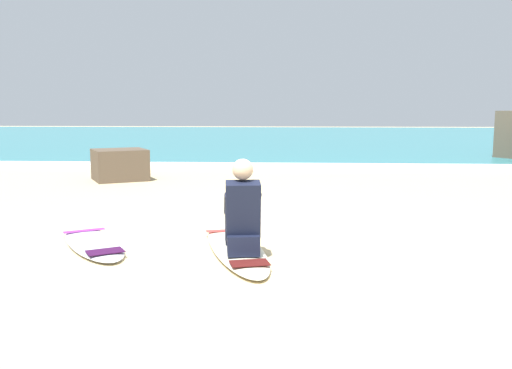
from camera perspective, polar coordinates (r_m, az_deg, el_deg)
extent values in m
plane|color=#CCB584|center=(6.02, 0.68, -6.69)|extent=(80.00, 80.00, 0.00)
cube|color=teal|center=(27.55, 3.00, 4.85)|extent=(80.00, 28.00, 0.10)
cube|color=white|center=(13.89, 2.37, 1.86)|extent=(80.00, 0.90, 0.11)
ellipsoid|color=#EFE5C6|center=(5.96, -2.10, -6.49)|extent=(1.13, 2.42, 0.07)
cube|color=red|center=(6.59, -3.09, -4.76)|extent=(0.49, 0.22, 0.01)
cube|color=#4A1311|center=(5.24, -0.67, -8.10)|extent=(0.41, 0.33, 0.01)
cube|color=black|center=(5.51, -1.32, -6.18)|extent=(0.35, 0.30, 0.20)
cylinder|color=black|center=(5.65, -2.44, -4.26)|extent=(0.20, 0.42, 0.43)
cylinder|color=black|center=(5.86, -2.64, -4.13)|extent=(0.15, 0.27, 0.42)
cube|color=black|center=(5.97, -2.70, -5.82)|extent=(0.13, 0.23, 0.05)
cylinder|color=black|center=(5.66, -0.41, -4.23)|extent=(0.20, 0.42, 0.43)
cylinder|color=black|center=(5.87, -0.39, -4.10)|extent=(0.15, 0.27, 0.42)
cube|color=black|center=(5.98, -0.39, -5.79)|extent=(0.13, 0.23, 0.05)
cube|color=black|center=(5.48, -1.36, -2.52)|extent=(0.38, 0.34, 0.57)
sphere|color=beige|center=(5.45, -1.38, 1.57)|extent=(0.21, 0.21, 0.21)
cylinder|color=black|center=(5.61, -2.86, -2.01)|extent=(0.14, 0.40, 0.31)
cylinder|color=black|center=(5.63, -0.01, -1.98)|extent=(0.14, 0.40, 0.31)
ellipsoid|color=silver|center=(6.41, -16.47, -5.79)|extent=(1.39, 1.81, 0.07)
cube|color=purple|center=(6.89, -17.34, -4.56)|extent=(0.46, 0.34, 0.01)
cube|color=#351037|center=(5.85, -15.34, -6.67)|extent=(0.44, 0.40, 0.01)
cube|color=brown|center=(12.03, -13.90, 2.00)|extent=(1.40, 1.37, 0.65)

